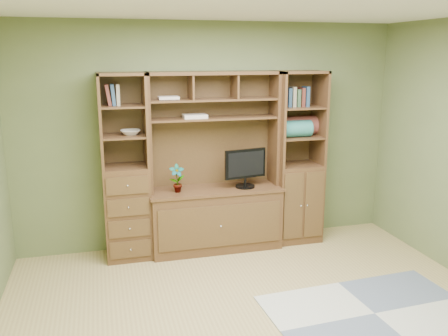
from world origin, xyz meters
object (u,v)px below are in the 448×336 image
object	(u,v)px
left_tower	(125,168)
right_tower	(297,158)
monitor	(245,161)
center_hutch	(215,164)

from	to	relation	value
left_tower	right_tower	size ratio (longest dim) A/B	1.00
right_tower	monitor	world-z (taller)	right_tower
center_hutch	right_tower	size ratio (longest dim) A/B	1.00
center_hutch	monitor	world-z (taller)	center_hutch
left_tower	monitor	size ratio (longest dim) A/B	3.31
monitor	right_tower	bearing A→B (deg)	-3.39
center_hutch	monitor	distance (m)	0.35
monitor	left_tower	bearing A→B (deg)	167.10
center_hutch	left_tower	xyz separation A→B (m)	(-1.00, 0.04, 0.00)
right_tower	left_tower	bearing A→B (deg)	180.00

